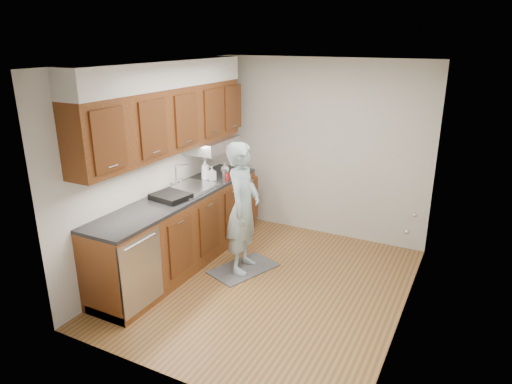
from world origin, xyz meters
The scene contains 16 objects.
floor centered at (0.00, 0.00, 0.00)m, with size 3.50×3.50×0.00m, color #926037.
ceiling centered at (0.00, 0.00, 2.50)m, with size 3.50×3.50×0.00m, color white.
wall_left centered at (-1.50, 0.00, 1.25)m, with size 0.02×3.50×2.50m, color beige.
wall_right centered at (1.50, 0.00, 1.25)m, with size 0.02×3.50×2.50m, color beige.
wall_back centered at (0.00, 1.75, 1.25)m, with size 3.00×0.02×2.50m, color beige.
counter centered at (-1.20, 0.00, 0.49)m, with size 0.64×2.80×1.30m.
upper_cabinets centered at (-1.33, 0.05, 1.95)m, with size 0.47×2.80×1.21m.
closet_door centered at (1.49, 0.30, 1.02)m, with size 0.02×1.22×2.05m, color silver.
floor_mat centered at (-0.44, 0.21, 0.01)m, with size 0.48×0.82×0.02m, color #5B5B5D.
person centered at (-0.44, 0.21, 0.92)m, with size 0.64×0.43×1.82m, color #93AFB3.
soap_bottle_a centered at (-1.23, 0.62, 1.09)m, with size 0.12×0.12×0.30m, color silver.
soap_bottle_b centered at (-1.15, 0.65, 1.04)m, with size 0.09×0.09×0.20m, color silver.
soap_bottle_c centered at (-1.16, 1.00, 1.02)m, with size 0.13×0.13×0.16m, color silver.
soda_can centered at (-0.95, 0.71, 0.99)m, with size 0.06×0.06×0.11m, color red.
steel_can centered at (-1.03, 0.78, 1.00)m, with size 0.07×0.07×0.12m, color #A5A5AA.
dish_rack centered at (-1.18, -0.20, 0.97)m, with size 0.41×0.35×0.07m, color black.
Camera 1 is at (2.02, -4.24, 2.75)m, focal length 32.00 mm.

